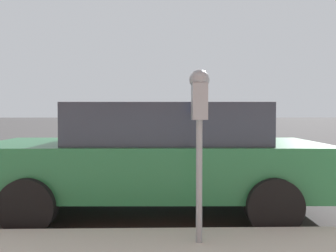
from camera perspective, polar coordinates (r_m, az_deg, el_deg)
The scene contains 3 objects.
ground_plane at distance 6.48m, azimuth 0.22°, elevation -10.23°, with size 220.00×220.00×0.00m, color #3D3A3A.
parking_meter at distance 3.68m, azimuth 4.57°, elevation 2.26°, with size 0.21×0.19×1.63m.
car_green at distance 5.35m, azimuth -1.55°, elevation -4.26°, with size 2.24×4.48×1.49m.
Camera 1 is at (-6.33, 0.19, 1.36)m, focal length 42.00 mm.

